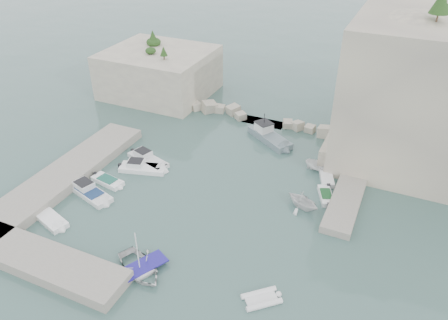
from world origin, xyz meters
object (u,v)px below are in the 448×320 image
at_px(rowboat, 140,272).
at_px(tender_east_d, 321,171).
at_px(motorboat_c, 108,183).
at_px(inflatable_dinghy, 261,300).
at_px(motorboat_e, 52,223).
at_px(work_boat, 270,140).
at_px(tender_east_b, 325,198).
at_px(motorboat_d, 90,195).
at_px(motorboat_a, 148,162).
at_px(tender_east_a, 302,207).
at_px(motorboat_b, 143,170).
at_px(tender_east_c, 326,179).

xyz_separation_m(rowboat, tender_east_d, (10.66, 22.44, 0.00)).
bearing_deg(motorboat_c, tender_east_d, 39.79).
distance_m(motorboat_c, inflatable_dinghy, 23.36).
distance_m(motorboat_e, work_boat, 28.83).
relative_size(rowboat, tender_east_b, 1.42).
bearing_deg(tender_east_d, motorboat_d, 121.09).
xyz_separation_m(motorboat_a, inflatable_dinghy, (20.06, -14.15, 0.00)).
distance_m(rowboat, tender_east_d, 24.84).
relative_size(motorboat_a, work_boat, 0.82).
bearing_deg(inflatable_dinghy, work_boat, 65.92).
relative_size(motorboat_a, tender_east_a, 1.69).
height_order(motorboat_a, motorboat_c, motorboat_a).
bearing_deg(rowboat, tender_east_d, 1.52).
distance_m(motorboat_b, tender_east_d, 21.26).
bearing_deg(tender_east_c, motorboat_d, 101.89).
bearing_deg(work_boat, inflatable_dinghy, -37.99).
height_order(motorboat_b, tender_east_a, tender_east_a).
bearing_deg(motorboat_a, motorboat_b, -57.87).
xyz_separation_m(motorboat_d, work_boat, (14.02, 19.62, 0.00)).
distance_m(motorboat_b, work_boat, 17.33).
xyz_separation_m(motorboat_a, motorboat_e, (-2.56, -13.73, 0.00)).
bearing_deg(motorboat_e, tender_east_d, 60.22).
relative_size(tender_east_a, tender_east_d, 0.96).
distance_m(motorboat_c, tender_east_b, 24.53).
height_order(motorboat_b, work_boat, work_boat).
bearing_deg(motorboat_d, motorboat_e, -77.30).
distance_m(motorboat_a, tender_east_c, 21.53).
relative_size(motorboat_a, tender_east_d, 1.63).
height_order(tender_east_b, tender_east_d, tender_east_d).
bearing_deg(motorboat_e, tender_east_b, 50.45).
xyz_separation_m(motorboat_b, tender_east_d, (19.42, 8.65, 0.00)).
relative_size(motorboat_c, tender_east_a, 1.15).
bearing_deg(tender_east_a, motorboat_d, 131.10).
height_order(motorboat_c, tender_east_b, same).
bearing_deg(tender_east_c, tender_east_b, 172.99).
bearing_deg(work_boat, motorboat_b, -96.91).
height_order(tender_east_a, work_boat, work_boat).
bearing_deg(motorboat_b, motorboat_e, -120.03).
xyz_separation_m(motorboat_a, motorboat_c, (-1.73, -5.73, 0.00)).
relative_size(motorboat_a, rowboat, 1.17).
height_order(rowboat, tender_east_c, rowboat).
bearing_deg(motorboat_a, inflatable_dinghy, -17.75).
xyz_separation_m(motorboat_b, motorboat_c, (-2.21, -3.91, 0.00)).
xyz_separation_m(motorboat_b, tender_east_c, (20.34, 7.31, 0.00)).
bearing_deg(inflatable_dinghy, tender_east_a, 49.35).
bearing_deg(tender_east_d, rowboat, 151.13).
relative_size(tender_east_b, tender_east_d, 0.98).
bearing_deg(tender_east_d, motorboat_b, 110.55).
bearing_deg(motorboat_b, inflatable_dinghy, -47.90).
height_order(inflatable_dinghy, work_boat, work_boat).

